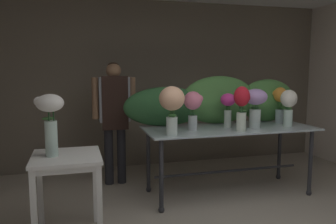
% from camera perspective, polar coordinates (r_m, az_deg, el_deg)
% --- Properties ---
extents(ground_plane, '(7.52, 7.52, 0.00)m').
position_cam_1_polar(ground_plane, '(4.28, 4.79, -14.39)').
color(ground_plane, '#9E9384').
extents(wall_back, '(5.73, 0.12, 2.65)m').
position_cam_1_polar(wall_back, '(5.62, -1.16, 4.70)').
color(wall_back, '#706656').
rests_on(wall_back, ground).
extents(display_table_glass, '(2.12, 0.86, 0.86)m').
position_cam_1_polar(display_table_glass, '(4.32, 10.18, -4.21)').
color(display_table_glass, '#B1C2CA').
rests_on(display_table_glass, ground).
extents(side_table_white, '(0.62, 0.64, 0.80)m').
position_cam_1_polar(side_table_white, '(3.29, -16.63, -8.92)').
color(side_table_white, white).
rests_on(side_table_white, ground).
extents(florist, '(0.59, 0.24, 1.66)m').
position_cam_1_polar(florist, '(4.64, -9.00, 0.36)').
color(florist, '#232328').
rests_on(florist, ground).
extents(foliage_backdrop, '(2.40, 0.29, 0.63)m').
position_cam_1_polar(foliage_backdrop, '(4.54, 8.64, 1.70)').
color(foliage_backdrop, '#28562D').
rests_on(foliage_backdrop, display_table_glass).
extents(vase_rosy_anemones, '(0.24, 0.21, 0.46)m').
position_cam_1_polar(vase_rosy_anemones, '(4.01, 4.23, 1.12)').
color(vase_rosy_anemones, silver).
rests_on(vase_rosy_anemones, display_table_glass).
extents(vase_crimson_snapdragons, '(0.21, 0.18, 0.52)m').
position_cam_1_polar(vase_crimson_snapdragons, '(4.01, 12.27, 1.21)').
color(vase_crimson_snapdragons, silver).
rests_on(vase_crimson_snapdragons, display_table_glass).
extents(vase_sunset_tulips, '(0.18, 0.18, 0.48)m').
position_cam_1_polar(vase_sunset_tulips, '(4.77, 18.23, 1.71)').
color(vase_sunset_tulips, silver).
rests_on(vase_sunset_tulips, display_table_glass).
extents(vase_peach_dahlias, '(0.28, 0.28, 0.54)m').
position_cam_1_polar(vase_peach_dahlias, '(3.69, 0.66, 1.46)').
color(vase_peach_dahlias, silver).
rests_on(vase_peach_dahlias, display_table_glass).
extents(vase_lilac_hydrangea, '(0.28, 0.28, 0.48)m').
position_cam_1_polar(vase_lilac_hydrangea, '(4.29, 14.38, 1.51)').
color(vase_lilac_hydrangea, silver).
rests_on(vase_lilac_hydrangea, display_table_glass).
extents(vase_magenta_carnations, '(0.20, 0.19, 0.42)m').
position_cam_1_polar(vase_magenta_carnations, '(4.25, 10.04, 1.02)').
color(vase_magenta_carnations, silver).
rests_on(vase_magenta_carnations, display_table_glass).
extents(vase_ivory_roses, '(0.21, 0.20, 0.46)m').
position_cam_1_polar(vase_ivory_roses, '(4.52, 19.60, 1.21)').
color(vase_ivory_roses, silver).
rests_on(vase_ivory_roses, display_table_glass).
extents(vase_white_roses_tall, '(0.26, 0.25, 0.56)m').
position_cam_1_polar(vase_white_roses_tall, '(3.20, -19.21, -0.72)').
color(vase_white_roses_tall, silver).
rests_on(vase_white_roses_tall, side_table_white).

